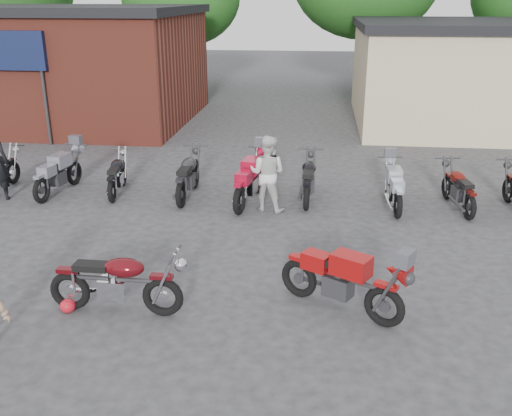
# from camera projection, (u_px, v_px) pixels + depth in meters

# --- Properties ---
(ground) EXTENTS (90.00, 90.00, 0.00)m
(ground) POSITION_uv_depth(u_px,v_px,m) (177.00, 312.00, 8.87)
(ground) COLOR #2E2F31
(brick_building) EXTENTS (12.00, 8.00, 4.00)m
(brick_building) POSITION_uv_depth(u_px,v_px,m) (35.00, 67.00, 22.15)
(brick_building) COLOR maroon
(brick_building) RESTS_ON ground
(stucco_building) EXTENTS (10.00, 8.00, 3.50)m
(stucco_building) POSITION_uv_depth(u_px,v_px,m) (494.00, 77.00, 21.32)
(stucco_building) COLOR tan
(stucco_building) RESTS_ON ground
(tree_0) EXTENTS (6.56, 6.56, 8.20)m
(tree_0) POSITION_uv_depth(u_px,v_px,m) (11.00, 6.00, 29.39)
(tree_0) COLOR #124613
(tree_0) RESTS_ON ground
(tree_1) EXTENTS (5.92, 5.92, 7.40)m
(tree_1) POSITION_uv_depth(u_px,v_px,m) (182.00, 15.00, 28.58)
(tree_1) COLOR #124613
(tree_1) RESTS_ON ground
(tree_2) EXTENTS (7.04, 7.04, 8.80)m
(tree_2) POSITION_uv_depth(u_px,v_px,m) (365.00, 0.00, 27.39)
(tree_2) COLOR #124613
(tree_2) RESTS_ON ground
(vintage_motorcycle) EXTENTS (2.05, 0.70, 1.18)m
(vintage_motorcycle) POSITION_uv_depth(u_px,v_px,m) (117.00, 278.00, 8.64)
(vintage_motorcycle) COLOR #4C090E
(vintage_motorcycle) RESTS_ON ground
(sportbike) EXTENTS (2.12, 1.63, 1.19)m
(sportbike) POSITION_uv_depth(u_px,v_px,m) (343.00, 277.00, 8.68)
(sportbike) COLOR #9D0D0D
(sportbike) RESTS_ON ground
(helmet) EXTENTS (0.31, 0.31, 0.22)m
(helmet) POSITION_uv_depth(u_px,v_px,m) (68.00, 306.00, 8.82)
(helmet) COLOR red
(helmet) RESTS_ON ground
(person_light) EXTENTS (0.97, 0.83, 1.73)m
(person_light) POSITION_uv_depth(u_px,v_px,m) (267.00, 173.00, 12.80)
(person_light) COLOR silver
(person_light) RESTS_ON ground
(row_bike_1) EXTENTS (0.91, 2.06, 1.16)m
(row_bike_1) POSITION_uv_depth(u_px,v_px,m) (58.00, 171.00, 14.01)
(row_bike_1) COLOR gray
(row_bike_1) RESTS_ON ground
(row_bike_2) EXTENTS (0.84, 1.88, 1.05)m
(row_bike_2) POSITION_uv_depth(u_px,v_px,m) (117.00, 173.00, 14.02)
(row_bike_2) COLOR black
(row_bike_2) RESTS_ON ground
(row_bike_3) EXTENTS (0.68, 2.05, 1.19)m
(row_bike_3) POSITION_uv_depth(u_px,v_px,m) (188.00, 173.00, 13.74)
(row_bike_3) COLOR #242426
(row_bike_3) RESTS_ON ground
(row_bike_4) EXTENTS (1.07, 2.24, 1.25)m
(row_bike_4) POSITION_uv_depth(u_px,v_px,m) (250.00, 177.00, 13.33)
(row_bike_4) COLOR #B00E2D
(row_bike_4) RESTS_ON ground
(row_bike_5) EXTENTS (0.70, 2.00, 1.15)m
(row_bike_5) POSITION_uv_depth(u_px,v_px,m) (309.00, 176.00, 13.57)
(row_bike_5) COLOR black
(row_bike_5) RESTS_ON ground
(row_bike_6) EXTENTS (0.69, 1.90, 1.09)m
(row_bike_6) POSITION_uv_depth(u_px,v_px,m) (394.00, 185.00, 13.07)
(row_bike_6) COLOR #9598A2
(row_bike_6) RESTS_ON ground
(row_bike_7) EXTENTS (0.89, 1.95, 1.09)m
(row_bike_7) POSITION_uv_depth(u_px,v_px,m) (459.00, 186.00, 12.99)
(row_bike_7) COLOR #560F0A
(row_bike_7) RESTS_ON ground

